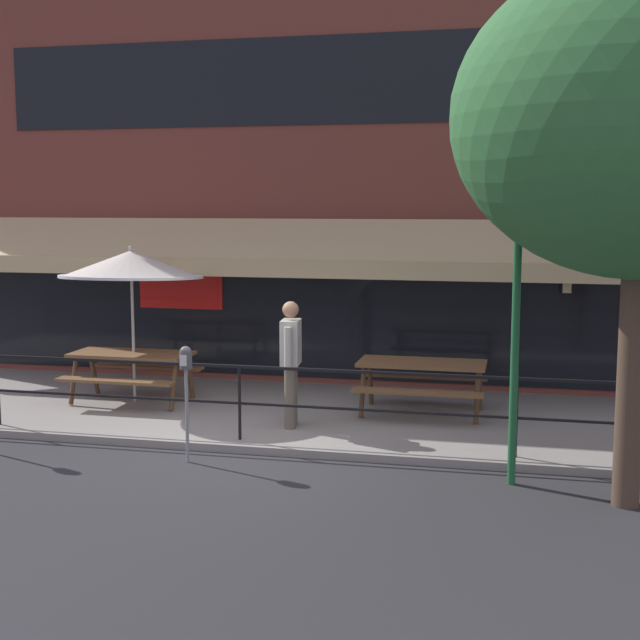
{
  "coord_description": "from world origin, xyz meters",
  "views": [
    {
      "loc": [
        3.51,
        -10.29,
        3.13
      ],
      "look_at": [
        0.75,
        1.6,
        1.5
      ],
      "focal_mm": 50.0,
      "sensor_mm": 36.0,
      "label": 1
    }
  ],
  "objects_px": {
    "patio_umbrella_left": "(131,265)",
    "pedestrian_walking": "(291,357)",
    "picnic_table_centre": "(422,373)",
    "parking_meter_far": "(186,369)",
    "picnic_table_left": "(132,363)",
    "street_sign_pole": "(517,268)"
  },
  "relations": [
    {
      "from": "picnic_table_left",
      "to": "street_sign_pole",
      "type": "distance_m",
      "value": 6.4
    },
    {
      "from": "picnic_table_left",
      "to": "parking_meter_far",
      "type": "bearing_deg",
      "value": -52.97
    },
    {
      "from": "picnic_table_left",
      "to": "street_sign_pole",
      "type": "xyz_separation_m",
      "value": [
        5.68,
        -2.42,
        1.71
      ]
    },
    {
      "from": "picnic_table_centre",
      "to": "picnic_table_left",
      "type": "bearing_deg",
      "value": -177.01
    },
    {
      "from": "picnic_table_centre",
      "to": "patio_umbrella_left",
      "type": "xyz_separation_m",
      "value": [
        -4.36,
        -0.15,
        1.47
      ]
    },
    {
      "from": "pedestrian_walking",
      "to": "street_sign_pole",
      "type": "distance_m",
      "value": 3.59
    },
    {
      "from": "pedestrian_walking",
      "to": "parking_meter_far",
      "type": "bearing_deg",
      "value": -119.35
    },
    {
      "from": "street_sign_pole",
      "to": "parking_meter_far",
      "type": "bearing_deg",
      "value": -179.58
    },
    {
      "from": "picnic_table_centre",
      "to": "parking_meter_far",
      "type": "distance_m",
      "value": 3.7
    },
    {
      "from": "picnic_table_left",
      "to": "picnic_table_centre",
      "type": "distance_m",
      "value": 4.37
    },
    {
      "from": "street_sign_pole",
      "to": "patio_umbrella_left",
      "type": "bearing_deg",
      "value": 156.23
    },
    {
      "from": "picnic_table_centre",
      "to": "parking_meter_far",
      "type": "xyz_separation_m",
      "value": [
        -2.51,
        -2.68,
        0.44
      ]
    },
    {
      "from": "patio_umbrella_left",
      "to": "pedestrian_walking",
      "type": "height_order",
      "value": "patio_umbrella_left"
    },
    {
      "from": "picnic_table_centre",
      "to": "patio_umbrella_left",
      "type": "relative_size",
      "value": 0.76
    },
    {
      "from": "picnic_table_left",
      "to": "pedestrian_walking",
      "type": "relative_size",
      "value": 1.05
    },
    {
      "from": "patio_umbrella_left",
      "to": "street_sign_pole",
      "type": "height_order",
      "value": "street_sign_pole"
    },
    {
      "from": "pedestrian_walking",
      "to": "parking_meter_far",
      "type": "relative_size",
      "value": 1.2
    },
    {
      "from": "picnic_table_centre",
      "to": "patio_umbrella_left",
      "type": "bearing_deg",
      "value": -178.02
    },
    {
      "from": "picnic_table_left",
      "to": "picnic_table_centre",
      "type": "bearing_deg",
      "value": 2.99
    },
    {
      "from": "picnic_table_centre",
      "to": "pedestrian_walking",
      "type": "height_order",
      "value": "pedestrian_walking"
    },
    {
      "from": "picnic_table_left",
      "to": "pedestrian_walking",
      "type": "xyz_separation_m",
      "value": [
        2.73,
        -0.89,
        0.35
      ]
    },
    {
      "from": "pedestrian_walking",
      "to": "picnic_table_centre",
      "type": "bearing_deg",
      "value": 34.31
    }
  ]
}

